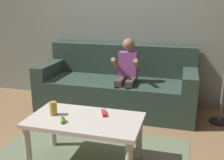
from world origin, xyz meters
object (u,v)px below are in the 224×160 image
(game_remote_red_near_edge, at_px, (104,113))
(nunchuk_lime, at_px, (63,120))
(couch, at_px, (117,88))
(person_seated_on_couch, at_px, (127,73))
(coffee_table, at_px, (85,126))
(soda_can, at_px, (53,108))

(game_remote_red_near_edge, xyz_separation_m, nunchuk_lime, (-0.28, -0.26, 0.01))
(couch, relative_size, nunchuk_lime, 21.28)
(game_remote_red_near_edge, height_order, nunchuk_lime, nunchuk_lime)
(person_seated_on_couch, bearing_deg, coffee_table, -94.88)
(person_seated_on_couch, bearing_deg, nunchuk_lime, -100.75)
(person_seated_on_couch, xyz_separation_m, nunchuk_lime, (-0.25, -1.32, -0.10))
(couch, height_order, person_seated_on_couch, person_seated_on_couch)
(coffee_table, relative_size, nunchuk_lime, 10.06)
(nunchuk_lime, height_order, soda_can, soda_can)
(coffee_table, bearing_deg, couch, 93.17)
(person_seated_on_couch, height_order, game_remote_red_near_edge, person_seated_on_couch)
(couch, xyz_separation_m, nunchuk_lime, (-0.07, -1.50, 0.17))
(couch, xyz_separation_m, person_seated_on_couch, (0.18, -0.18, 0.27))
(couch, bearing_deg, soda_can, -99.10)
(person_seated_on_couch, xyz_separation_m, coffee_table, (-0.10, -1.19, -0.19))
(coffee_table, bearing_deg, nunchuk_lime, -139.51)
(nunchuk_lime, xyz_separation_m, soda_can, (-0.15, 0.12, 0.04))
(person_seated_on_couch, xyz_separation_m, soda_can, (-0.40, -1.20, -0.06))
(soda_can, bearing_deg, game_remote_red_near_edge, 16.95)
(couch, relative_size, game_remote_red_near_edge, 14.60)
(couch, distance_m, soda_can, 1.41)
(person_seated_on_couch, height_order, coffee_table, person_seated_on_couch)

